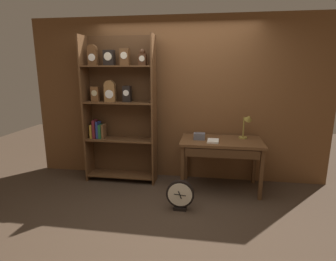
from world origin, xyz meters
TOP-DOWN VIEW (x-y plane):
  - ground_plane at (0.00, 0.00)m, footprint 10.00×10.00m
  - back_wood_panel at (0.00, 1.34)m, footprint 4.80×0.05m
  - bookshelf at (-0.89, 1.06)m, footprint 1.13×0.33m
  - workbench at (0.72, 0.91)m, footprint 1.19×0.69m
  - desk_lamp at (1.09, 1.05)m, footprint 0.19×0.19m
  - toolbox_small at (0.40, 0.91)m, footprint 0.17×0.12m
  - open_repair_manual at (0.60, 0.81)m, footprint 0.17×0.23m
  - round_clock_large at (0.20, 0.20)m, footprint 0.36×0.11m

SIDE VIEW (x-z plane):
  - ground_plane at x=0.00m, z-range 0.00..0.00m
  - round_clock_large at x=0.20m, z-range 0.00..0.41m
  - workbench at x=0.72m, z-range 0.29..1.06m
  - open_repair_manual at x=0.60m, z-range 0.77..0.79m
  - toolbox_small at x=0.40m, z-range 0.77..0.87m
  - desk_lamp at x=1.09m, z-range 0.82..1.21m
  - bookshelf at x=-0.89m, z-range 0.06..2.35m
  - back_wood_panel at x=0.00m, z-range 0.00..2.60m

